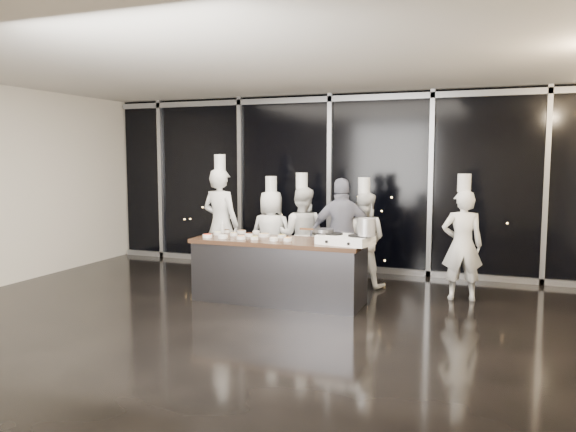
% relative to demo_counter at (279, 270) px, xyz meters
% --- Properties ---
extents(ground, '(9.00, 9.00, 0.00)m').
position_rel_demo_counter_xyz_m(ground, '(0.00, -0.90, -0.45)').
color(ground, black).
rests_on(ground, ground).
extents(room_shell, '(9.02, 7.02, 3.21)m').
position_rel_demo_counter_xyz_m(room_shell, '(0.18, -0.90, 1.79)').
color(room_shell, beige).
rests_on(room_shell, ground).
extents(window_wall, '(8.90, 0.11, 3.20)m').
position_rel_demo_counter_xyz_m(window_wall, '(0.00, 2.53, 1.14)').
color(window_wall, black).
rests_on(window_wall, ground).
extents(demo_counter, '(2.46, 0.86, 0.90)m').
position_rel_demo_counter_xyz_m(demo_counter, '(0.00, 0.00, 0.00)').
color(demo_counter, '#36353A').
rests_on(demo_counter, ground).
extents(stove, '(0.78, 0.57, 0.14)m').
position_rel_demo_counter_xyz_m(stove, '(1.00, -0.10, 0.51)').
color(stove, white).
rests_on(stove, demo_counter).
extents(frying_pan, '(0.50, 0.33, 0.05)m').
position_rel_demo_counter_xyz_m(frying_pan, '(0.66, -0.03, 0.61)').
color(frying_pan, gray).
rests_on(frying_pan, stove).
extents(stock_pot, '(0.28, 0.28, 0.23)m').
position_rel_demo_counter_xyz_m(stock_pot, '(1.31, -0.17, 0.70)').
color(stock_pot, '#B3B3B6').
rests_on(stock_pot, stove).
extents(prep_bowls, '(1.34, 0.72, 0.05)m').
position_rel_demo_counter_xyz_m(prep_bowls, '(-0.54, 0.07, 0.47)').
color(prep_bowls, silver).
rests_on(prep_bowls, demo_counter).
extents(squeeze_bottle, '(0.06, 0.06, 0.21)m').
position_rel_demo_counter_xyz_m(squeeze_bottle, '(-1.03, 0.26, 0.55)').
color(squeeze_bottle, silver).
rests_on(squeeze_bottle, demo_counter).
extents(chef_far_left, '(0.75, 0.56, 2.11)m').
position_rel_demo_counter_xyz_m(chef_far_left, '(-1.46, 1.01, 0.50)').
color(chef_far_left, silver).
rests_on(chef_far_left, ground).
extents(chef_left, '(0.77, 0.53, 1.75)m').
position_rel_demo_counter_xyz_m(chef_left, '(-0.63, 1.24, 0.32)').
color(chef_left, silver).
rests_on(chef_left, ground).
extents(chef_center, '(0.84, 0.70, 1.81)m').
position_rel_demo_counter_xyz_m(chef_center, '(-0.08, 1.21, 0.35)').
color(chef_center, silver).
rests_on(chef_center, ground).
extents(guest, '(1.11, 0.78, 1.74)m').
position_rel_demo_counter_xyz_m(guest, '(0.64, 1.07, 0.42)').
color(guest, '#121733').
rests_on(guest, ground).
extents(chef_right, '(0.77, 0.62, 1.75)m').
position_rel_demo_counter_xyz_m(chef_right, '(0.91, 1.34, 0.32)').
color(chef_right, silver).
rests_on(chef_right, ground).
extents(chef_side, '(0.65, 0.49, 1.83)m').
position_rel_demo_counter_xyz_m(chef_side, '(2.43, 1.04, 0.37)').
color(chef_side, silver).
rests_on(chef_side, ground).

